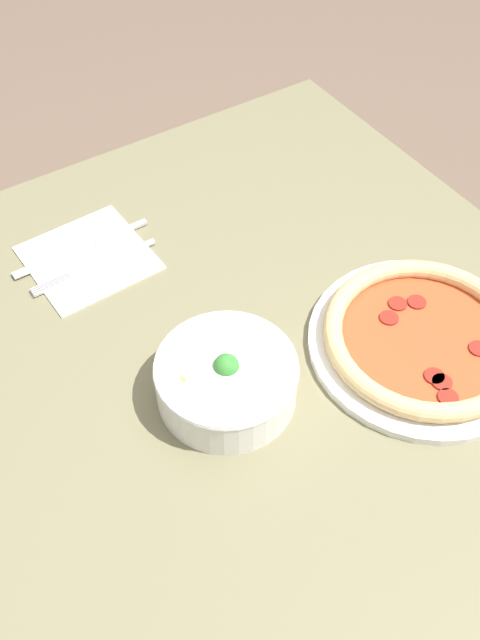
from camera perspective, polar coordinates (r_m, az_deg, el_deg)
name	(u,v)px	position (r m, az deg, el deg)	size (l,w,h in m)	color
ground_plane	(258,590)	(1.59, 1.48, -20.80)	(8.00, 8.00, 0.00)	brown
dining_table	(267,428)	(1.01, 2.19, -8.60)	(1.12, 0.95, 0.75)	#706B4C
pizza	(424,338)	(0.98, 14.50, -1.44)	(0.31, 0.31, 0.04)	white
bowl	(226,378)	(0.89, -1.10, -4.63)	(0.18, 0.18, 0.08)	white
napkin	(88,258)	(1.10, -12.05, 4.89)	(0.18, 0.18, 0.00)	white
fork	(96,266)	(1.08, -11.42, 4.29)	(0.02, 0.20, 0.00)	silver
knife	(88,245)	(1.11, -12.09, 5.86)	(0.02, 0.22, 0.01)	silver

